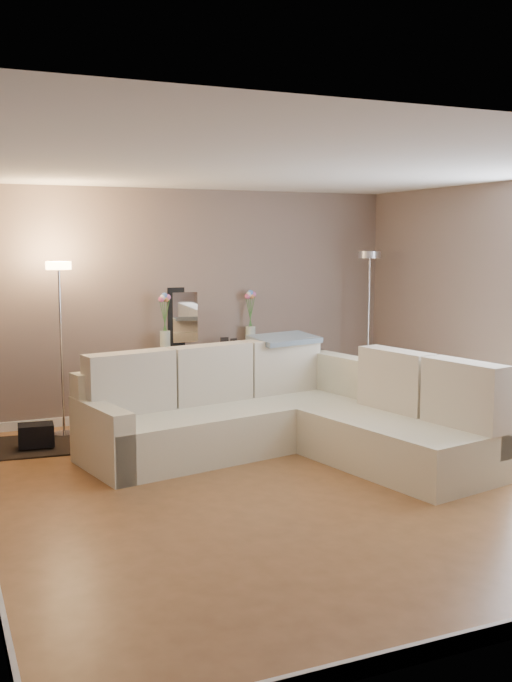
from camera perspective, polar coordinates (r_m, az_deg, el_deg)
name	(u,v)px	position (r m, az deg, el deg)	size (l,w,h in m)	color
floor	(294,482)	(6.53, 2.84, -10.51)	(5.00, 5.50, 0.01)	#956136
ceiling	(296,167)	(6.24, 3.00, 12.94)	(5.00, 5.50, 0.01)	white
wall_back	(188,303)	(8.80, -5.09, 2.82)	(5.00, 0.02, 2.60)	gray
baseboard_back	(190,410)	(8.96, -4.95, -5.18)	(5.00, 0.03, 0.10)	white
sectional_sofa	(286,415)	(7.25, 2.28, -5.58)	(3.33, 2.87, 1.00)	beige
throw_blanket	(285,339)	(8.00, 2.16, 0.16)	(0.72, 0.41, 0.05)	slate
console_table	(203,379)	(8.81, -3.98, -2.83)	(1.27, 0.39, 0.77)	black
leaning_mirror	(204,316)	(8.89, -3.96, 1.86)	(0.89, 0.08, 0.70)	black
table_decor	(210,346)	(8.74, -3.48, -0.38)	(0.53, 0.12, 0.13)	orange
flower_vase_left	(165,326)	(8.56, -6.85, 1.09)	(0.15, 0.12, 0.66)	silver
flower_vase_right	(250,322)	(8.96, -0.42, 1.43)	(0.15, 0.12, 0.66)	silver
floor_lamp_lit	(60,314)	(8.01, -14.50, 1.99)	(0.28, 0.28, 1.81)	silver
floor_lamp_unlit	(369,298)	(9.24, 8.48, 3.24)	(0.30, 0.30, 1.90)	silver
charcoal_rug	(57,444)	(7.89, -14.74, -7.48)	(1.18, 0.88, 0.02)	black
black_bag	(36,435)	(7.75, -16.19, -6.79)	(0.33, 0.24, 0.22)	black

